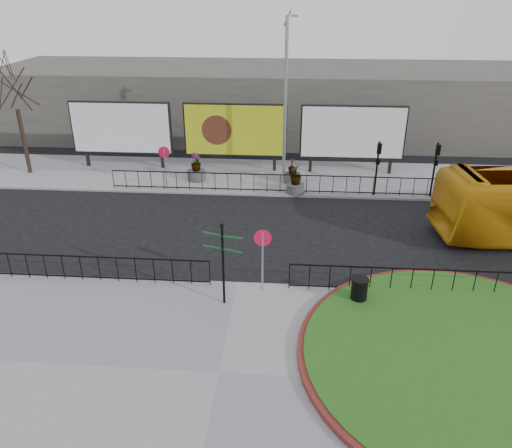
# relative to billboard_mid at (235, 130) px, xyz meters

# --- Properties ---
(ground) EXTENTS (90.00, 90.00, 0.00)m
(ground) POSITION_rel_billboard_mid_xyz_m (1.50, -12.97, -2.60)
(ground) COLOR black
(ground) RESTS_ON ground
(pavement_near) EXTENTS (30.00, 10.00, 0.12)m
(pavement_near) POSITION_rel_billboard_mid_xyz_m (1.50, -17.97, -2.54)
(pavement_near) COLOR gray
(pavement_near) RESTS_ON ground
(pavement_far) EXTENTS (44.00, 6.00, 0.12)m
(pavement_far) POSITION_rel_billboard_mid_xyz_m (1.50, -0.97, -2.54)
(pavement_far) COLOR gray
(pavement_far) RESTS_ON ground
(brick_edge) EXTENTS (10.40, 10.40, 0.18)m
(brick_edge) POSITION_rel_billboard_mid_xyz_m (9.00, -16.97, -2.39)
(brick_edge) COLOR maroon
(brick_edge) RESTS_ON pavement_near
(grass_lawn) EXTENTS (10.00, 10.00, 0.22)m
(grass_lawn) POSITION_rel_billboard_mid_xyz_m (9.00, -16.97, -2.37)
(grass_lawn) COLOR #174C14
(grass_lawn) RESTS_ON pavement_near
(railing_near_left) EXTENTS (10.00, 0.10, 1.10)m
(railing_near_left) POSITION_rel_billboard_mid_xyz_m (-4.50, -13.27, -1.93)
(railing_near_left) COLOR black
(railing_near_left) RESTS_ON pavement_near
(railing_near_right) EXTENTS (9.00, 0.10, 1.10)m
(railing_near_right) POSITION_rel_billboard_mid_xyz_m (8.00, -13.27, -1.93)
(railing_near_right) COLOR black
(railing_near_right) RESTS_ON pavement_near
(railing_far) EXTENTS (18.00, 0.10, 1.10)m
(railing_far) POSITION_rel_billboard_mid_xyz_m (2.50, -3.67, -1.93)
(railing_far) COLOR black
(railing_far) RESTS_ON pavement_far
(speed_sign_far) EXTENTS (0.64, 0.07, 2.47)m
(speed_sign_far) POSITION_rel_billboard_mid_xyz_m (-3.50, -3.57, -0.68)
(speed_sign_far) COLOR gray
(speed_sign_far) RESTS_ON pavement_far
(speed_sign_near) EXTENTS (0.64, 0.07, 2.47)m
(speed_sign_near) POSITION_rel_billboard_mid_xyz_m (2.50, -13.37, -0.68)
(speed_sign_near) COLOR gray
(speed_sign_near) RESTS_ON pavement_near
(billboard_left) EXTENTS (6.20, 0.31, 4.10)m
(billboard_left) POSITION_rel_billboard_mid_xyz_m (-7.00, 0.00, 0.00)
(billboard_left) COLOR black
(billboard_left) RESTS_ON pavement_far
(billboard_mid) EXTENTS (6.20, 0.31, 4.10)m
(billboard_mid) POSITION_rel_billboard_mid_xyz_m (0.00, 0.00, 0.00)
(billboard_mid) COLOR black
(billboard_mid) RESTS_ON pavement_far
(billboard_right) EXTENTS (6.20, 0.31, 4.10)m
(billboard_right) POSITION_rel_billboard_mid_xyz_m (7.00, 0.00, 0.00)
(billboard_right) COLOR black
(billboard_right) RESTS_ON pavement_far
(lamp_post) EXTENTS (0.74, 0.18, 9.23)m
(lamp_post) POSITION_rel_billboard_mid_xyz_m (3.01, -1.97, 2.23)
(lamp_post) COLOR gray
(lamp_post) RESTS_ON pavement_far
(signal_pole_a) EXTENTS (0.22, 0.26, 3.00)m
(signal_pole_a) POSITION_rel_billboard_mid_xyz_m (8.00, -3.63, -0.50)
(signal_pole_a) COLOR black
(signal_pole_a) RESTS_ON pavement_far
(signal_pole_b) EXTENTS (0.22, 0.26, 3.00)m
(signal_pole_b) POSITION_rel_billboard_mid_xyz_m (11.00, -3.63, -0.50)
(signal_pole_b) COLOR black
(signal_pole_b) RESTS_ON pavement_far
(tree_left) EXTENTS (2.00, 2.00, 7.00)m
(tree_left) POSITION_rel_billboard_mid_xyz_m (-12.50, -1.47, 1.02)
(tree_left) COLOR #2D2119
(tree_left) RESTS_ON pavement_far
(building_backdrop) EXTENTS (40.00, 10.00, 5.00)m
(building_backdrop) POSITION_rel_billboard_mid_xyz_m (1.50, 9.03, -0.10)
(building_backdrop) COLOR #5A564F
(building_backdrop) RESTS_ON ground
(fingerpost_sign) EXTENTS (1.48, 0.63, 3.18)m
(fingerpost_sign) POSITION_rel_billboard_mid_xyz_m (1.19, -14.38, -0.56)
(fingerpost_sign) COLOR black
(fingerpost_sign) RESTS_ON pavement_near
(litter_bin) EXTENTS (0.62, 0.62, 1.03)m
(litter_bin) POSITION_rel_billboard_mid_xyz_m (6.00, -14.06, -1.96)
(litter_bin) COLOR black
(litter_bin) RESTS_ON pavement_near
(planter_a) EXTENTS (1.07, 1.07, 1.61)m
(planter_a) POSITION_rel_billboard_mid_xyz_m (-2.10, -1.97, -1.91)
(planter_a) COLOR #4C4C4F
(planter_a) RESTS_ON pavement_far
(planter_b) EXTENTS (0.99, 0.99, 1.44)m
(planter_b) POSITION_rel_billboard_mid_xyz_m (3.50, -1.97, -1.99)
(planter_b) COLOR #4C4C4F
(planter_b) RESTS_ON pavement_far
(planter_c) EXTENTS (0.98, 0.98, 1.61)m
(planter_c) POSITION_rel_billboard_mid_xyz_m (3.70, -3.57, -1.85)
(planter_c) COLOR #4C4C4F
(planter_c) RESTS_ON pavement_far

